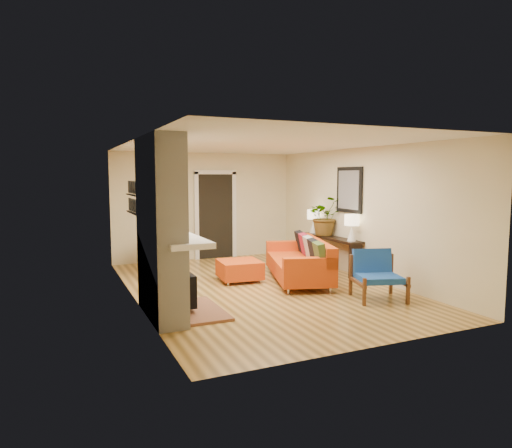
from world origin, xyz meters
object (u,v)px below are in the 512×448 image
object	(u,v)px
lamp_near	(352,224)
lamp_far	(314,218)
ottoman	(240,269)
dining_table	(165,244)
console_table	(332,244)
houseplant	(325,216)
sofa	(302,261)
blue_chair	(376,272)

from	to	relation	value
lamp_near	lamp_far	world-z (taller)	same
ottoman	dining_table	distance (m)	1.88
lamp_near	dining_table	bearing A→B (deg)	149.07
dining_table	console_table	size ratio (longest dim) A/B	0.95
ottoman	houseplant	distance (m)	2.43
sofa	lamp_far	distance (m)	1.89
sofa	blue_chair	size ratio (longest dim) A/B	2.51
sofa	dining_table	xyz separation A→B (m)	(-2.26, 1.93, 0.22)
lamp_near	lamp_far	xyz separation A→B (m)	(0.00, 1.47, 0.00)
houseplant	sofa	bearing A→B (deg)	-140.75
dining_table	houseplant	xyz separation A→B (m)	(3.34, -1.04, 0.55)
blue_chair	lamp_near	bearing A→B (deg)	68.38
ottoman	houseplant	world-z (taller)	houseplant
sofa	console_table	size ratio (longest dim) A/B	1.30
lamp_near	lamp_far	bearing A→B (deg)	90.00
sofa	dining_table	world-z (taller)	dining_table
ottoman	console_table	world-z (taller)	console_table
sofa	dining_table	distance (m)	2.98
lamp_near	blue_chair	bearing A→B (deg)	-111.62
console_table	lamp_near	xyz separation A→B (m)	(0.00, -0.71, 0.49)
console_table	sofa	bearing A→B (deg)	-150.14
sofa	lamp_far	world-z (taller)	lamp_far
ottoman	lamp_near	bearing A→B (deg)	-14.19
sofa	console_table	xyz separation A→B (m)	(1.09, 0.63, 0.19)
console_table	houseplant	xyz separation A→B (m)	(-0.01, 0.26, 0.58)
dining_table	houseplant	bearing A→B (deg)	-17.34
ottoman	houseplant	xyz separation A→B (m)	(2.21, 0.40, 0.93)
lamp_far	houseplant	distance (m)	0.52
console_table	houseplant	distance (m)	0.63
sofa	ottoman	bearing A→B (deg)	156.95
blue_chair	lamp_far	bearing A→B (deg)	78.54
lamp_near	lamp_far	distance (m)	1.47
blue_chair	houseplant	distance (m)	2.68
ottoman	lamp_far	world-z (taller)	lamp_far
dining_table	console_table	distance (m)	3.60
sofa	dining_table	bearing A→B (deg)	139.55
ottoman	lamp_near	distance (m)	2.44
sofa	blue_chair	xyz separation A→B (m)	(0.48, -1.62, 0.05)
ottoman	console_table	size ratio (longest dim) A/B	0.46
blue_chair	dining_table	bearing A→B (deg)	127.69
lamp_far	blue_chair	bearing A→B (deg)	-101.46
console_table	blue_chair	bearing A→B (deg)	-105.19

